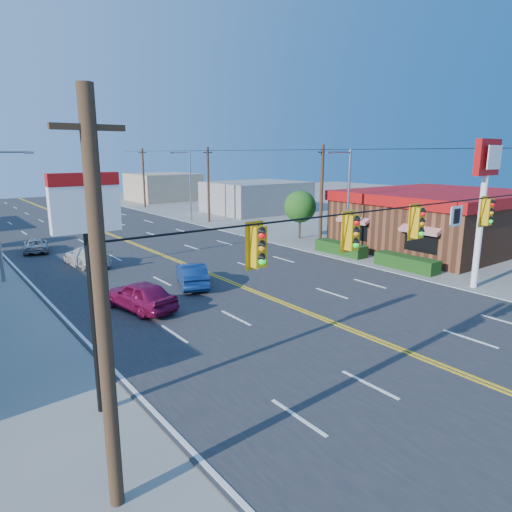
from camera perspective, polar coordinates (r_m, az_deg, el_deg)
ground at (r=18.94m, az=20.40°, el=-12.18°), size 160.00×160.00×0.00m
road at (r=33.42m, az=-9.57°, el=-0.75°), size 20.00×120.00×0.06m
signal_span at (r=17.43m, az=21.42°, el=2.48°), size 24.32×0.34×9.00m
kfc at (r=40.88m, az=21.83°, el=4.31°), size 16.30×12.40×4.70m
kfc_pylon at (r=28.92m, az=26.66°, el=8.07°), size 2.20×0.36×8.50m
pizza_hut_sign at (r=13.74m, az=-20.21°, el=1.28°), size 1.90×0.30×6.85m
streetlight_se at (r=34.53m, az=11.24°, el=7.16°), size 2.55×0.25×8.00m
streetlight_ne at (r=53.57m, az=-8.41°, el=9.17°), size 2.55×0.25×8.00m
utility_pole_near at (r=38.31m, az=8.17°, el=7.33°), size 0.28×0.28×8.40m
utility_pole_mid at (r=52.56m, az=-5.98°, el=8.83°), size 0.28×0.28×8.40m
utility_pole_far at (r=68.59m, az=-13.86°, el=9.43°), size 0.28×0.28×8.40m
tree_kfc_rear at (r=42.21m, az=5.52°, el=6.16°), size 2.94×2.94×4.41m
bld_east_mid at (r=61.51m, az=0.03°, el=7.40°), size 12.00×10.00×4.00m
bld_east_far at (r=78.79m, az=-11.53°, el=8.46°), size 10.00×10.00×4.40m
car_magenta at (r=23.51m, az=-14.34°, el=-4.93°), size 2.71×4.68×1.50m
car_blue at (r=27.12m, az=-8.03°, el=-2.41°), size 2.88×4.47×1.39m
car_white at (r=33.86m, az=-20.38°, el=-0.07°), size 2.38×4.89×1.37m
car_silver at (r=40.17m, az=-25.83°, el=1.15°), size 2.53×4.15×1.08m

